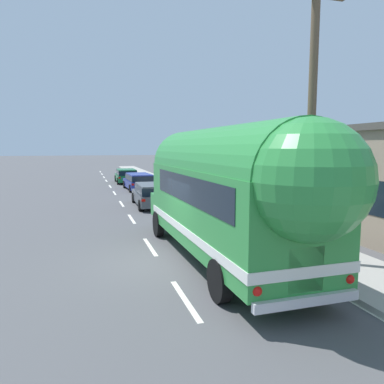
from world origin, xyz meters
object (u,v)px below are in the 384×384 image
car_lead (152,193)px  car_second (139,180)px  car_third (126,175)px  utility_pole (312,116)px  painted_bus (228,189)px

car_lead → car_second: (0.46, 8.56, 0.01)m
car_second → car_third: bearing=92.9°
utility_pole → car_lead: utility_pole is taller
utility_pole → car_second: (-2.09, 20.62, -3.62)m
painted_bus → car_second: (0.23, 20.06, -1.51)m
car_lead → painted_bus: bearing=-88.9°
painted_bus → car_lead: (-0.23, 11.50, -1.52)m
painted_bus → car_third: painted_bus is taller
utility_pole → car_second: size_ratio=1.78×
car_lead → car_second: size_ratio=0.98×
utility_pole → car_third: 27.40m
car_lead → car_third: (0.14, 15.00, 0.00)m
utility_pole → car_second: 21.04m
painted_bus → car_lead: bearing=91.1°
utility_pole → car_lead: bearing=102.0°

